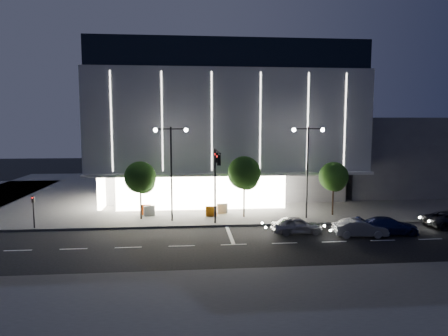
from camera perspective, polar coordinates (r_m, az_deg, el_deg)
ground at (r=32.61m, az=-2.47°, el=-10.19°), size 160.00×160.00×0.00m
sidewalk_museum at (r=56.36m, az=1.45°, el=-3.06°), size 70.00×40.00×0.15m
sidewalk_near at (r=22.27m, az=12.80°, el=-18.21°), size 70.00×10.00×0.15m
museum at (r=53.72m, az=-0.47°, el=6.33°), size 30.00×25.80×18.00m
annex_building at (r=61.83m, az=21.19°, el=1.94°), size 16.00×20.00×10.00m
traffic_mast at (r=34.91m, az=-1.13°, el=-0.65°), size 0.33×5.89×7.07m
street_lamp_west at (r=37.41m, az=-7.55°, el=1.19°), size 3.16×0.36×9.00m
street_lamp_east at (r=39.09m, az=11.86°, el=1.33°), size 3.16×0.36×9.00m
ped_signal_far at (r=38.91m, az=-25.57°, el=-5.23°), size 0.22×0.24×3.00m
tree_left at (r=38.87m, az=-11.83°, el=-1.55°), size 3.02×3.02×5.72m
tree_mid at (r=38.95m, az=2.93°, el=-0.96°), size 3.25×3.25×6.15m
tree_right at (r=41.25m, az=15.40°, el=-1.40°), size 2.91×2.91×5.51m
car_lead at (r=34.65m, az=10.35°, el=-8.03°), size 4.39×1.93×1.47m
car_second at (r=35.09m, az=18.83°, el=-8.12°), size 4.45×1.81×1.44m
car_third at (r=36.65m, az=22.44°, el=-7.64°), size 5.01×2.11×1.44m
barrier_a at (r=41.26m, az=-11.12°, el=-5.85°), size 1.11×0.31×1.00m
barrier_b at (r=40.67m, az=-10.63°, el=-6.02°), size 1.13×0.45×1.00m
barrier_c at (r=39.79m, az=-1.84°, el=-6.19°), size 1.12×0.34×1.00m
barrier_d at (r=41.04m, az=-0.26°, el=-5.79°), size 1.12×0.39×1.00m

